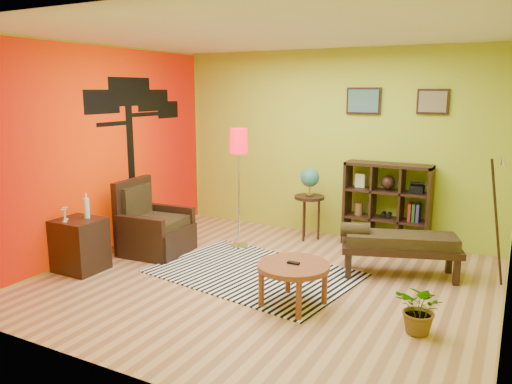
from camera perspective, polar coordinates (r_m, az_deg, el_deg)
The scene contains 11 objects.
ground at distance 5.94m, azimuth 1.04°, elevation -10.21°, with size 5.00×5.00×0.00m, color tan.
room_shell at distance 5.58m, azimuth 0.32°, elevation 7.43°, with size 5.04×4.54×2.82m.
zebra_rug at distance 6.19m, azimuth -0.23°, elevation -9.21°, with size 2.36×1.63×0.01m, color white.
coffee_table at distance 5.19m, azimuth 4.29°, elevation -8.85°, with size 0.75×0.75×0.48m.
armchair at distance 7.04m, azimuth -11.73°, elevation -4.33°, with size 0.89×0.90×1.01m.
side_cabinet at distance 6.56m, azimuth -19.48°, elevation -5.68°, with size 0.55×0.50×0.97m.
floor_lamp at distance 6.90m, azimuth -1.99°, elevation 4.62°, with size 0.25×0.25×1.69m.
globe_table at distance 7.39m, azimuth 6.15°, elevation 0.73°, with size 0.44×0.44×1.08m.
cube_shelf at distance 7.30m, azimuth 14.81°, elevation -1.49°, with size 1.20×0.35×1.20m.
bench at distance 6.22m, azimuth 15.85°, elevation -5.64°, with size 1.47×0.92×0.64m.
potted_plant at distance 4.93m, azimuth 18.33°, elevation -13.14°, with size 0.44×0.49×0.38m, color #26661E.
Camera 1 is at (2.49, -4.92, 2.21)m, focal length 35.00 mm.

